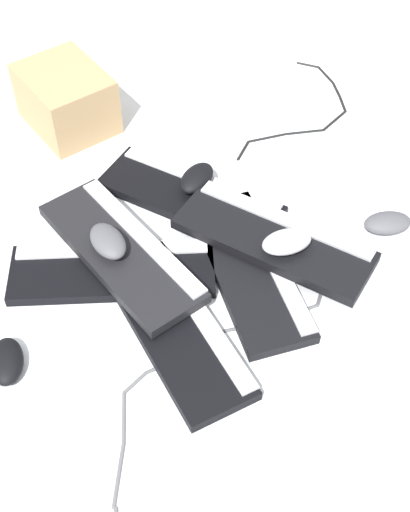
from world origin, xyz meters
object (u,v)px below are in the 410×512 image
at_px(mouse_4, 7,361).
at_px(cardboard_box, 66,99).
at_px(mouse_1, 108,241).
at_px(mouse_2, 197,178).
at_px(mouse_3, 387,223).
at_px(keyboard_2, 191,197).
at_px(keyboard_0, 176,326).
at_px(keyboard_4, 122,251).
at_px(keyboard_1, 249,268).
at_px(keyboard_3, 112,272).
at_px(mouse_0, 287,242).
at_px(keyboard_5, 274,239).

xyz_separation_m(mouse_4, cardboard_box, (-0.75, -0.10, 0.06)).
height_order(mouse_1, mouse_2, mouse_1).
relative_size(mouse_2, mouse_3, 1.00).
height_order(keyboard_2, mouse_2, mouse_2).
bearing_deg(keyboard_2, mouse_3, 88.18).
relative_size(mouse_1, mouse_2, 1.00).
height_order(keyboard_0, keyboard_4, keyboard_4).
relative_size(keyboard_0, keyboard_2, 0.95).
bearing_deg(mouse_4, keyboard_2, -47.84).
relative_size(keyboard_1, mouse_4, 4.18).
height_order(keyboard_3, mouse_2, mouse_2).
bearing_deg(keyboard_3, mouse_0, 103.96).
distance_m(keyboard_1, mouse_1, 0.31).
relative_size(keyboard_2, mouse_4, 4.23).
relative_size(keyboard_3, keyboard_5, 0.99).
height_order(mouse_2, mouse_3, mouse_2).
bearing_deg(mouse_0, mouse_1, 160.77).
height_order(keyboard_2, mouse_1, mouse_1).
bearing_deg(keyboard_5, mouse_1, -74.00).
relative_size(keyboard_0, mouse_2, 4.00).
height_order(mouse_0, mouse_4, mouse_0).
relative_size(mouse_3, cardboard_box, 0.47).
xyz_separation_m(keyboard_1, mouse_1, (0.03, -0.30, 0.07)).
bearing_deg(keyboard_1, mouse_1, -83.70).
distance_m(keyboard_3, mouse_3, 0.63).
bearing_deg(mouse_4, mouse_2, -47.45).
xyz_separation_m(keyboard_0, mouse_2, (-0.40, -0.03, 0.04)).
height_order(mouse_1, mouse_4, mouse_1).
distance_m(keyboard_1, mouse_4, 0.54).
height_order(keyboard_4, mouse_1, mouse_1).
distance_m(keyboard_4, mouse_4, 0.34).
relative_size(keyboard_5, cardboard_box, 1.99).
bearing_deg(mouse_2, keyboard_4, 172.96).
bearing_deg(cardboard_box, keyboard_0, 33.76).
height_order(keyboard_2, keyboard_3, same).
distance_m(mouse_4, cardboard_box, 0.76).
distance_m(keyboard_1, mouse_3, 0.35).
height_order(keyboard_3, mouse_3, mouse_3).
xyz_separation_m(keyboard_1, keyboard_4, (0.03, -0.28, 0.03)).
bearing_deg(mouse_0, keyboard_2, 116.42).
bearing_deg(keyboard_1, keyboard_2, -139.83).
height_order(keyboard_4, mouse_2, mouse_2).
height_order(keyboard_3, cardboard_box, cardboard_box).
relative_size(keyboard_0, keyboard_5, 0.95).
bearing_deg(mouse_3, mouse_0, -164.85).
bearing_deg(keyboard_4, mouse_0, 98.80).
xyz_separation_m(keyboard_1, keyboard_3, (0.06, -0.29, 0.00)).
relative_size(keyboard_0, mouse_0, 4.00).
distance_m(keyboard_4, mouse_2, 0.28).
distance_m(keyboard_1, keyboard_5, 0.09).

